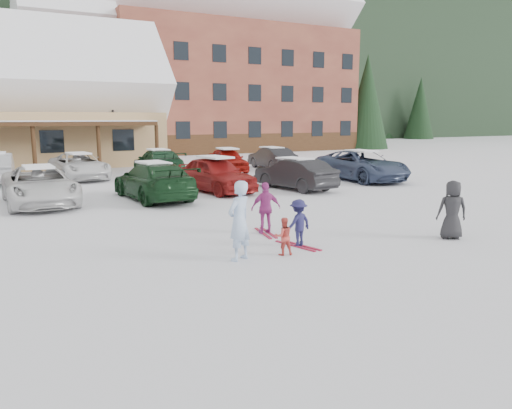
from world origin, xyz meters
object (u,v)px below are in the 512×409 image
child_navy (298,223)px  parked_car_12 (228,160)px  bystander_dark (452,210)px  parked_car_13 (272,158)px  lamp_post (113,113)px  parked_car_3 (154,181)px  parked_car_2 (40,186)px  parked_car_5 (295,174)px  parked_car_10 (79,166)px  parked_car_11 (159,163)px  adult_skier (239,221)px  parked_car_4 (215,174)px  child_magenta (266,208)px  parked_car_6 (361,166)px  alpine_hotel (208,64)px  toddler_red (283,236)px

child_navy → parked_car_12: parked_car_12 is taller
bystander_dark → parked_car_13: bearing=-73.7°
lamp_post → parked_car_3: lamp_post is taller
parked_car_2 → parked_car_3: bearing=-12.2°
parked_car_5 → lamp_post: bearing=-83.6°
parked_car_2 → parked_car_10: (2.57, 7.66, -0.03)m
parked_car_13 → parked_car_11: bearing=3.3°
adult_skier → parked_car_10: adult_skier is taller
adult_skier → child_navy: adult_skier is taller
lamp_post → adult_skier: (-2.67, -25.33, -2.62)m
parked_car_4 → parked_car_13: parked_car_4 is taller
parked_car_2 → parked_car_4: size_ratio=1.15×
parked_car_12 → parked_car_11: bearing=-171.6°
child_magenta → parked_car_12: size_ratio=0.35×
child_magenta → bystander_dark: (4.15, -2.89, 0.07)m
lamp_post → parked_car_3: bearing=-96.8°
parked_car_6 → parked_car_5: bearing=-166.2°
alpine_hotel → parked_car_4: size_ratio=6.90×
adult_skier → child_navy: (1.88, 0.43, -0.32)m
adult_skier → parked_car_13: bearing=-147.5°
parked_car_2 → parked_car_12: 13.45m
adult_skier → toddler_red: 1.22m
bystander_dark → parked_car_11: 18.54m
child_navy → parked_car_5: bearing=-134.8°
alpine_hotel → child_navy: 40.96m
bystander_dark → parked_car_3: bearing=-31.7°
parked_car_13 → parked_car_10: bearing=0.8°
parked_car_4 → alpine_hotel: bearing=58.3°
lamp_post → bystander_dark: size_ratio=3.93×
child_magenta → parked_car_5: bearing=-116.6°
parked_car_6 → parked_car_4: bearing=-178.3°
parked_car_5 → child_navy: bearing=48.5°
toddler_red → bystander_dark: size_ratio=0.57×
alpine_hotel → parked_car_6: 29.14m
toddler_red → parked_car_2: 11.26m
lamp_post → parked_car_2: (-6.06, -15.12, -2.82)m
parked_car_3 → parked_car_13: (10.24, 8.45, -0.06)m
adult_skier → parked_car_2: adult_skier is taller
parked_car_11 → toddler_red: bearing=85.5°
lamp_post → toddler_red: lamp_post is taller
parked_car_6 → parked_car_12: size_ratio=1.35×
parked_car_12 → adult_skier: bearing=-107.2°
parked_car_11 → adult_skier: bearing=81.9°
parked_car_5 → bystander_dark: bearing=72.6°
parked_car_13 → lamp_post: bearing=-41.0°
child_navy → child_magenta: child_magenta is taller
child_magenta → lamp_post: bearing=-81.3°
lamp_post → child_navy: lamp_post is taller
adult_skier → alpine_hotel: bearing=-137.4°
child_navy → parked_car_2: size_ratio=0.23×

